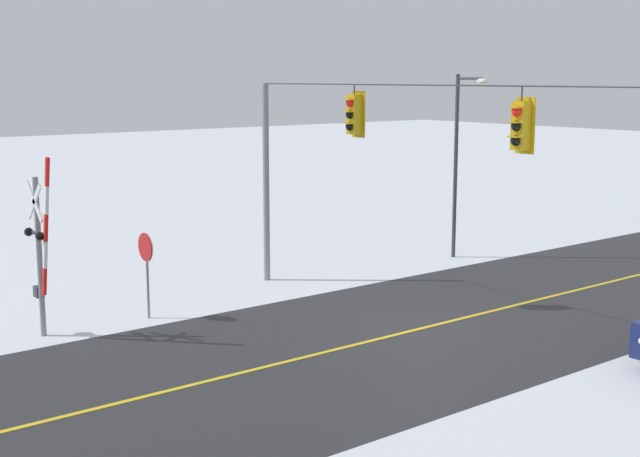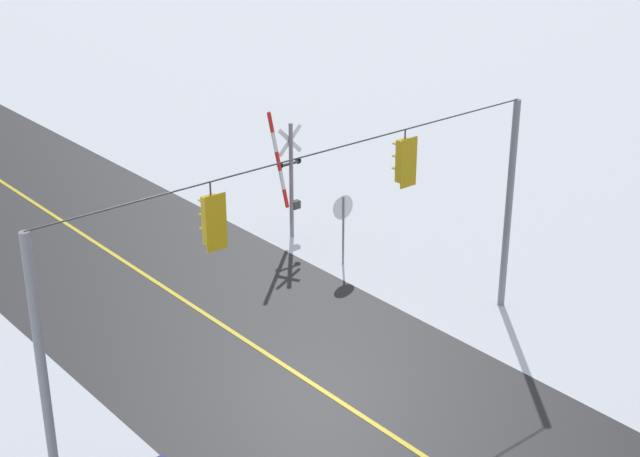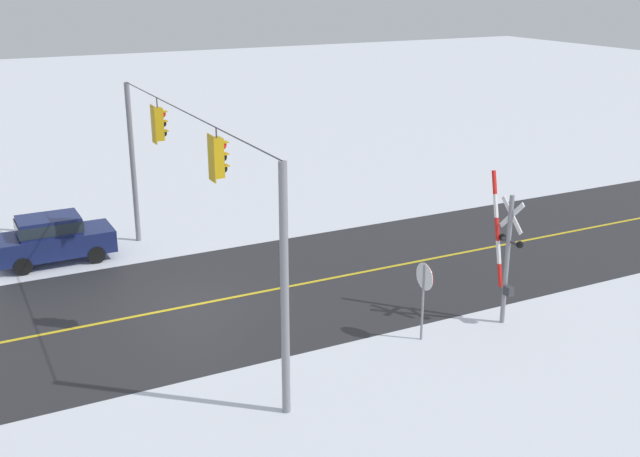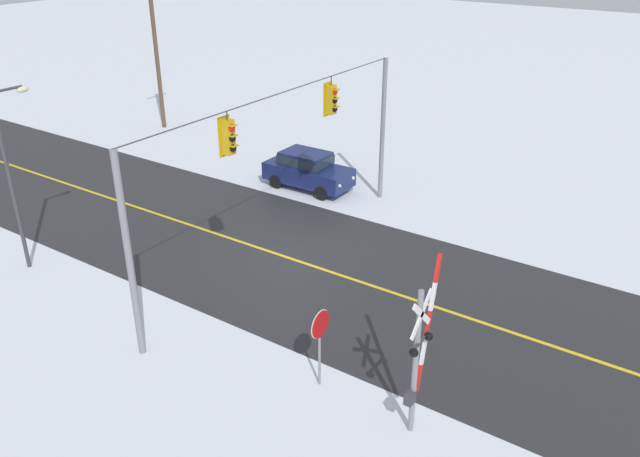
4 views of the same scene
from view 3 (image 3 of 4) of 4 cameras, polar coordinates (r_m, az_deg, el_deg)
ground_plane at (r=24.95m, az=-9.25°, el=-5.62°), size 160.00×160.00×0.00m
signal_span at (r=23.64m, az=-9.76°, el=3.44°), size 14.20×0.47×6.22m
stop_sign at (r=21.96m, az=7.72°, el=-4.12°), size 0.80×0.09×2.35m
railroad_crossing at (r=23.34m, az=13.64°, el=-1.64°), size 1.42×0.31×4.55m
parked_car_navy at (r=29.51m, az=-19.17°, el=-0.61°), size 1.84×4.21×1.74m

